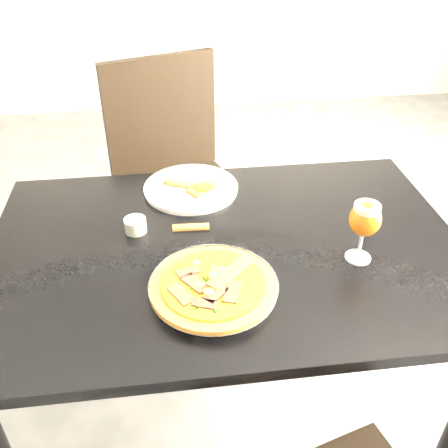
{
  "coord_description": "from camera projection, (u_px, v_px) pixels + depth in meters",
  "views": [
    {
      "loc": [
        -0.1,
        -0.85,
        1.51
      ],
      "look_at": [
        0.03,
        0.13,
        0.83
      ],
      "focal_mm": 40.0,
      "sensor_mm": 36.0,
      "label": 1
    }
  ],
  "objects": [
    {
      "name": "dining_table",
      "position": [
        227.0,
        272.0,
        1.31
      ],
      "size": [
        1.2,
        0.81,
        0.75
      ],
      "rotation": [
        0.0,
        0.0,
        -0.01
      ],
      "color": "black",
      "rests_on": "ground"
    },
    {
      "name": "plate_second",
      "position": [
        191.0,
        188.0,
        1.48
      ],
      "size": [
        0.32,
        0.32,
        0.01
      ],
      "primitive_type": "cylinder",
      "rotation": [
        0.0,
        0.0,
        0.17
      ],
      "color": "white",
      "rests_on": "dining_table"
    },
    {
      "name": "pizza",
      "position": [
        213.0,
        285.0,
        1.1
      ],
      "size": [
        0.28,
        0.28,
        0.03
      ],
      "rotation": [
        0.0,
        0.0,
        0.45
      ],
      "color": "olive",
      "rests_on": "plate_main"
    },
    {
      "name": "beer_glass",
      "position": [
        365.0,
        220.0,
        1.15
      ],
      "size": [
        0.08,
        0.08,
        0.16
      ],
      "color": "silver",
      "rests_on": "dining_table"
    },
    {
      "name": "crust_scraps",
      "position": [
        196.0,
        187.0,
        1.46
      ],
      "size": [
        0.17,
        0.12,
        0.01
      ],
      "rotation": [
        0.0,
        0.0,
        -0.07
      ],
      "color": "olive",
      "rests_on": "plate_second"
    },
    {
      "name": "loose_crust",
      "position": [
        191.0,
        227.0,
        1.32
      ],
      "size": [
        0.1,
        0.03,
        0.01
      ],
      "primitive_type": "cube",
      "rotation": [
        0.0,
        0.0,
        -0.05
      ],
      "color": "olive",
      "rests_on": "dining_table"
    },
    {
      "name": "plate_main",
      "position": [
        213.0,
        286.0,
        1.12
      ],
      "size": [
        0.36,
        0.36,
        0.02
      ],
      "primitive_type": "cylinder",
      "rotation": [
        0.0,
        0.0,
        0.27
      ],
      "color": "white",
      "rests_on": "dining_table"
    },
    {
      "name": "chair_far",
      "position": [
        177.0,
        181.0,
        1.93
      ],
      "size": [
        0.58,
        0.58,
        0.99
      ],
      "rotation": [
        0.0,
        0.0,
        0.32
      ],
      "color": "black",
      "rests_on": "ground"
    },
    {
      "name": "sauce_cup",
      "position": [
        135.0,
        225.0,
        1.3
      ],
      "size": [
        0.06,
        0.06,
        0.04
      ],
      "color": "#B7B7A5",
      "rests_on": "dining_table"
    }
  ]
}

